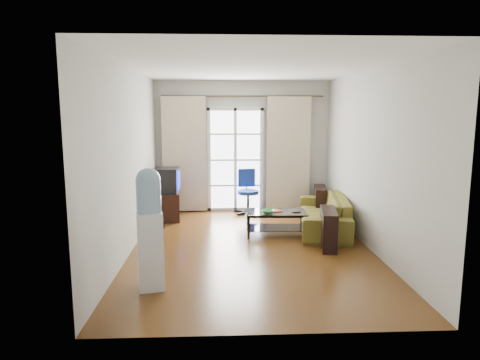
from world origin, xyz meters
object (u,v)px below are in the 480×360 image
at_px(sofa, 324,213).
at_px(tv_stand, 166,206).
at_px(task_chair, 248,200).
at_px(water_cooler, 150,227).
at_px(coffee_table, 276,220).
at_px(crt_tv, 165,180).

relative_size(sofa, tv_stand, 2.93).
xyz_separation_m(task_chair, water_cooler, (-1.38, -3.75, 0.49)).
xyz_separation_m(coffee_table, crt_tv, (-2.00, 1.17, 0.51)).
bearing_deg(sofa, task_chair, -125.79).
height_order(sofa, tv_stand, sofa).
relative_size(sofa, water_cooler, 1.48).
bearing_deg(sofa, water_cooler, -37.37).
bearing_deg(task_chair, sofa, -50.69).
relative_size(tv_stand, task_chair, 0.81).
relative_size(sofa, task_chair, 2.36).
xyz_separation_m(sofa, task_chair, (-1.27, 1.28, -0.03)).
distance_m(crt_tv, water_cooler, 3.33).
bearing_deg(water_cooler, coffee_table, 39.20).
bearing_deg(task_chair, water_cooler, -115.47).
bearing_deg(sofa, tv_stand, -96.84).
bearing_deg(tv_stand, coffee_table, -39.67).
bearing_deg(water_cooler, crt_tv, 82.61).
bearing_deg(crt_tv, task_chair, 16.83).
bearing_deg(crt_tv, coffee_table, -28.22).
xyz_separation_m(sofa, tv_stand, (-2.89, 0.85, -0.03)).
distance_m(tv_stand, crt_tv, 0.50).
relative_size(coffee_table, task_chair, 1.13).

